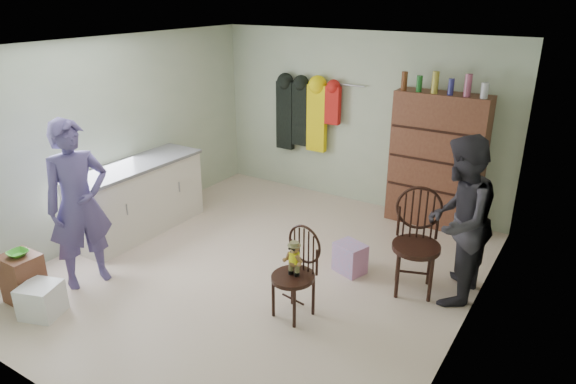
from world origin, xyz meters
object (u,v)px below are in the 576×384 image
Objects in this scene: chair_far at (417,237)px; dresser at (437,160)px; chair_front at (296,267)px; counter at (138,198)px.

chair_far is 1.79m from dresser.
chair_far is at bearing 62.53° from chair_front.
counter is at bearing -144.31° from dresser.
chair_front is at bearing -99.23° from dresser.
dresser is at bearing 90.36° from chair_front.
counter reaches higher than chair_front.
chair_front is 0.82× the size of chair_far.
dresser reaches higher than counter.
chair_front is at bearing -10.49° from counter.
chair_front is 0.45× the size of dresser.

